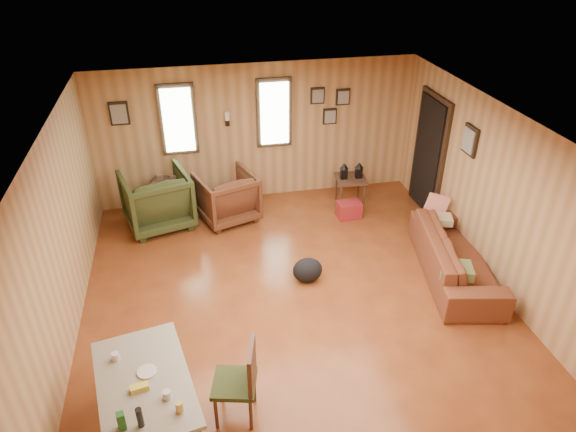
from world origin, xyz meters
name	(u,v)px	position (x,y,z in m)	size (l,w,h in m)	color
room	(303,209)	(0.17, 0.27, 1.21)	(5.54, 6.04, 2.44)	brown
sofa	(457,250)	(2.34, 0.05, 0.42)	(2.15, 0.63, 0.84)	brown
recliner_brown	(227,195)	(-0.64, 2.28, 0.45)	(0.88, 0.82, 0.91)	#542C19
recliner_green	(157,197)	(-1.77, 2.31, 0.52)	(1.00, 0.94, 1.03)	#30391A
end_table	(169,192)	(-1.57, 2.67, 0.40)	(0.68, 0.64, 0.72)	#4C3022
side_table	(351,176)	(1.51, 2.32, 0.55)	(0.55, 0.55, 0.81)	#4C3022
cooler	(349,210)	(1.37, 1.90, 0.14)	(0.40, 0.30, 0.28)	maroon
backpack	(308,270)	(0.26, 0.34, 0.18)	(0.45, 0.35, 0.36)	black
sofa_pillows	(446,238)	(2.24, 0.23, 0.51)	(0.90, 1.83, 0.37)	#565F35
dining_table	(145,387)	(-1.82, -1.72, 0.65)	(1.08, 1.52, 0.91)	gray
dining_chair	(241,378)	(-0.91, -1.70, 0.53)	(0.51, 0.51, 0.94)	#30391A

